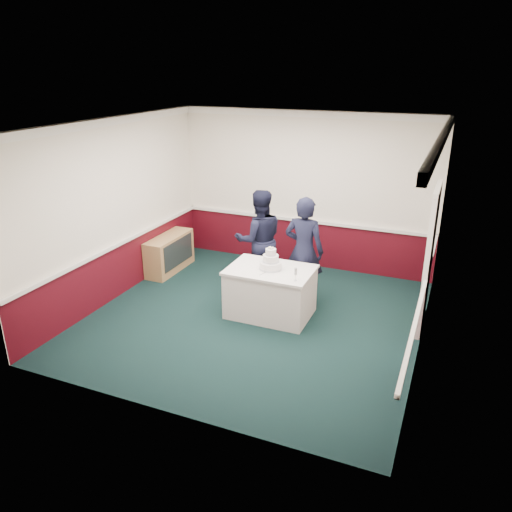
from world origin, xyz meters
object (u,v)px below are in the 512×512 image
at_px(cake_table, 270,292).
at_px(person_woman, 304,251).
at_px(cake_knife, 264,273).
at_px(champagne_flute, 296,272).
at_px(person_man, 259,240).
at_px(sideboard, 170,253).
at_px(wedding_cake, 271,262).

bearing_deg(cake_table, person_woman, 63.39).
distance_m(cake_knife, champagne_flute, 0.55).
height_order(person_man, person_woman, person_woman).
distance_m(sideboard, champagne_flute, 3.27).
xyz_separation_m(person_man, person_woman, (0.90, -0.27, 0.02)).
bearing_deg(cake_table, sideboard, 158.50).
xyz_separation_m(cake_table, person_woman, (0.33, 0.66, 0.51)).
distance_m(sideboard, person_woman, 2.87).
distance_m(champagne_flute, person_woman, 0.95).
xyz_separation_m(cake_table, champagne_flute, (0.50, -0.28, 0.53)).
relative_size(champagne_flute, person_man, 0.11).
bearing_deg(person_man, cake_knife, 83.36).
xyz_separation_m(wedding_cake, person_woman, (0.33, 0.66, 0.01)).
distance_m(cake_table, wedding_cake, 0.50).
bearing_deg(sideboard, cake_table, -21.50).
height_order(champagne_flute, person_man, person_man).
height_order(cake_knife, person_man, person_man).
distance_m(sideboard, person_man, 1.97).
bearing_deg(person_woman, cake_table, 64.97).
xyz_separation_m(cake_knife, champagne_flute, (0.53, -0.08, 0.14)).
xyz_separation_m(sideboard, wedding_cake, (2.46, -0.97, 0.55)).
xyz_separation_m(champagne_flute, person_man, (-1.07, 1.21, -0.03)).
distance_m(wedding_cake, cake_knife, 0.23).
height_order(wedding_cake, cake_knife, wedding_cake).
bearing_deg(cake_knife, person_woman, 81.86).
bearing_deg(person_woman, sideboard, -4.79).
distance_m(wedding_cake, champagne_flute, 0.57).
relative_size(cake_knife, person_man, 0.12).
bearing_deg(cake_table, cake_knife, -98.53).
bearing_deg(wedding_cake, champagne_flute, -29.25).
height_order(wedding_cake, person_man, person_man).
xyz_separation_m(cake_table, person_man, (-0.57, 0.93, 0.49)).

